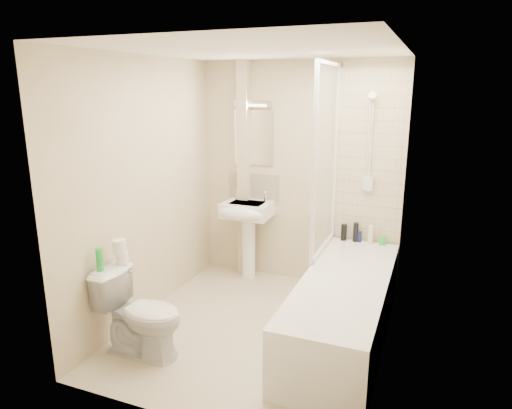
% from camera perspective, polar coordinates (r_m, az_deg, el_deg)
% --- Properties ---
extents(floor, '(2.50, 2.50, 0.00)m').
position_cam_1_polar(floor, '(4.27, 0.00, -15.34)').
color(floor, beige).
rests_on(floor, ground).
extents(wall_back, '(2.20, 0.02, 2.40)m').
position_cam_1_polar(wall_back, '(4.97, 5.35, 3.73)').
color(wall_back, beige).
rests_on(wall_back, ground).
extents(wall_left, '(0.02, 2.50, 2.40)m').
position_cam_1_polar(wall_left, '(4.33, -13.65, 1.78)').
color(wall_left, beige).
rests_on(wall_left, ground).
extents(wall_right, '(0.02, 2.50, 2.40)m').
position_cam_1_polar(wall_right, '(3.57, 16.64, -1.10)').
color(wall_right, beige).
rests_on(wall_right, ground).
extents(ceiling, '(2.20, 2.50, 0.02)m').
position_cam_1_polar(ceiling, '(3.71, 0.00, 18.78)').
color(ceiling, white).
rests_on(ceiling, wall_back).
extents(tile_back, '(0.70, 0.01, 1.75)m').
position_cam_1_polar(tile_back, '(4.77, 14.08, 5.65)').
color(tile_back, beige).
rests_on(tile_back, wall_back).
extents(tile_right, '(0.01, 2.10, 1.75)m').
position_cam_1_polar(tile_right, '(3.68, 16.95, 2.94)').
color(tile_right, beige).
rests_on(tile_right, wall_right).
extents(pipe_boxing, '(0.12, 0.12, 2.40)m').
position_cam_1_polar(pipe_boxing, '(5.12, -1.53, 4.11)').
color(pipe_boxing, beige).
rests_on(pipe_boxing, ground).
extents(splashback, '(0.60, 0.02, 0.30)m').
position_cam_1_polar(splashback, '(5.16, -0.28, 2.27)').
color(splashback, beige).
rests_on(splashback, wall_back).
extents(mirror, '(0.46, 0.01, 0.60)m').
position_cam_1_polar(mirror, '(5.07, -0.29, 8.35)').
color(mirror, white).
rests_on(mirror, wall_back).
extents(strip_light, '(0.42, 0.07, 0.07)m').
position_cam_1_polar(strip_light, '(5.03, -0.40, 12.52)').
color(strip_light, silver).
rests_on(strip_light, wall_back).
extents(bathtub, '(0.70, 2.10, 0.55)m').
position_cam_1_polar(bathtub, '(4.09, 10.93, -12.43)').
color(bathtub, white).
rests_on(bathtub, ground).
extents(shower_screen, '(0.04, 0.92, 1.80)m').
position_cam_1_polar(shower_screen, '(4.40, 8.76, 5.53)').
color(shower_screen, white).
rests_on(shower_screen, bathtub).
extents(shower_fixture, '(0.10, 0.16, 0.99)m').
position_cam_1_polar(shower_fixture, '(4.71, 14.07, 7.03)').
color(shower_fixture, white).
rests_on(shower_fixture, wall_back).
extents(pedestal_sink, '(0.52, 0.48, 1.01)m').
position_cam_1_polar(pedestal_sink, '(5.04, -1.23, -1.80)').
color(pedestal_sink, white).
rests_on(pedestal_sink, ground).
extents(bottle_black_a, '(0.06, 0.06, 0.17)m').
position_cam_1_polar(bottle_black_a, '(4.90, 10.93, -3.42)').
color(bottle_black_a, black).
rests_on(bottle_black_a, bathtub).
extents(bottle_black_b, '(0.05, 0.05, 0.20)m').
position_cam_1_polar(bottle_black_b, '(4.88, 12.35, -3.40)').
color(bottle_black_b, black).
rests_on(bottle_black_b, bathtub).
extents(bottle_blue, '(0.05, 0.05, 0.12)m').
position_cam_1_polar(bottle_blue, '(4.89, 12.79, -3.94)').
color(bottle_blue, '#121C4F').
rests_on(bottle_blue, bathtub).
extents(bottle_cream, '(0.05, 0.05, 0.19)m').
position_cam_1_polar(bottle_cream, '(4.86, 14.15, -3.65)').
color(bottle_cream, '#F7E2BF').
rests_on(bottle_cream, bathtub).
extents(bottle_green, '(0.06, 0.06, 0.09)m').
position_cam_1_polar(bottle_green, '(4.87, 15.54, -4.38)').
color(bottle_green, green).
rests_on(bottle_green, bathtub).
extents(toilet, '(0.40, 0.70, 0.71)m').
position_cam_1_polar(toilet, '(3.88, -14.15, -13.08)').
color(toilet, white).
rests_on(toilet, ground).
extents(toilet_roll_lower, '(0.10, 0.10, 0.10)m').
position_cam_1_polar(toilet_roll_lower, '(3.93, -16.40, -6.42)').
color(toilet_roll_lower, white).
rests_on(toilet_roll_lower, toilet).
extents(toilet_roll_upper, '(0.11, 0.11, 0.11)m').
position_cam_1_polar(toilet_roll_upper, '(3.88, -16.72, -5.05)').
color(toilet_roll_upper, white).
rests_on(toilet_roll_upper, toilet_roll_lower).
extents(green_bottle, '(0.05, 0.05, 0.18)m').
position_cam_1_polar(green_bottle, '(3.82, -18.96, -6.56)').
color(green_bottle, green).
rests_on(green_bottle, toilet).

